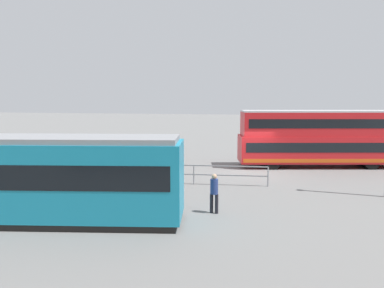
{
  "coord_description": "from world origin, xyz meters",
  "views": [
    {
      "loc": [
        -1.31,
        25.77,
        4.8
      ],
      "look_at": [
        2.99,
        4.75,
        2.27
      ],
      "focal_mm": 38.29,
      "sensor_mm": 36.0,
      "label": 1
    }
  ],
  "objects_px": {
    "pedestrian_crossing": "(214,191)",
    "info_sign": "(89,153)",
    "pedestrian_near_railing": "(162,169)",
    "double_decker_bus": "(321,138)"
  },
  "relations": [
    {
      "from": "double_decker_bus",
      "to": "info_sign",
      "type": "bearing_deg",
      "value": 31.58
    },
    {
      "from": "double_decker_bus",
      "to": "pedestrian_near_railing",
      "type": "height_order",
      "value": "double_decker_bus"
    },
    {
      "from": "pedestrian_near_railing",
      "to": "info_sign",
      "type": "distance_m",
      "value": 4.31
    },
    {
      "from": "double_decker_bus",
      "to": "info_sign",
      "type": "xyz_separation_m",
      "value": [
        13.06,
        8.03,
        -0.27
      ]
    },
    {
      "from": "double_decker_bus",
      "to": "info_sign",
      "type": "relative_size",
      "value": 4.62
    },
    {
      "from": "double_decker_bus",
      "to": "pedestrian_near_railing",
      "type": "xyz_separation_m",
      "value": [
        8.83,
        8.41,
        -0.98
      ]
    },
    {
      "from": "pedestrian_near_railing",
      "to": "info_sign",
      "type": "height_order",
      "value": "info_sign"
    },
    {
      "from": "pedestrian_crossing",
      "to": "double_decker_bus",
      "type": "bearing_deg",
      "value": -113.64
    },
    {
      "from": "pedestrian_crossing",
      "to": "info_sign",
      "type": "distance_m",
      "value": 8.84
    },
    {
      "from": "pedestrian_crossing",
      "to": "info_sign",
      "type": "xyz_separation_m",
      "value": [
        7.61,
        -4.43,
        0.75
      ]
    }
  ]
}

